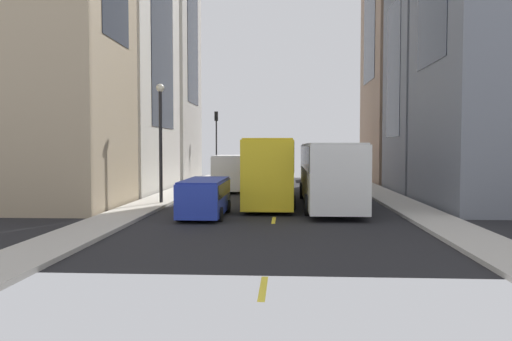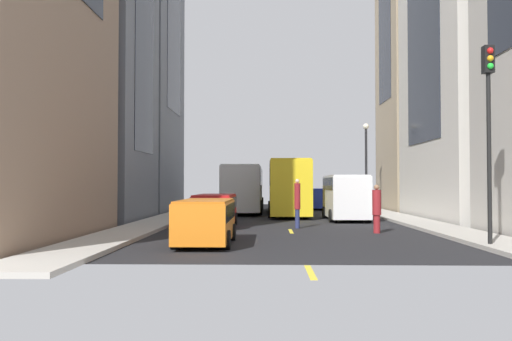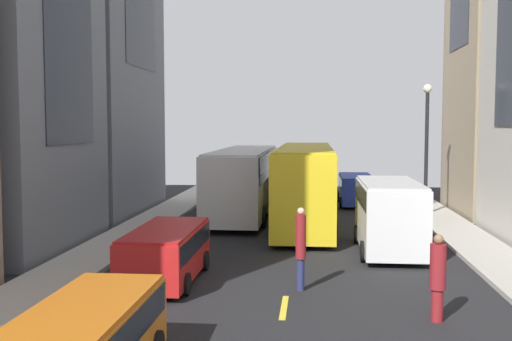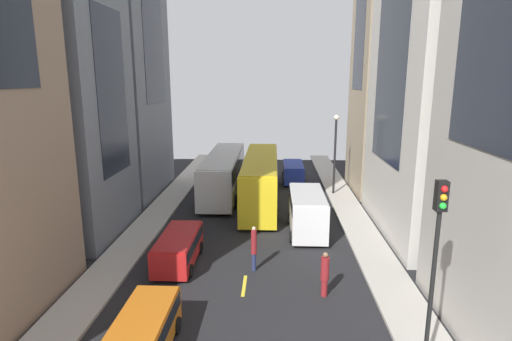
% 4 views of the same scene
% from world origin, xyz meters
% --- Properties ---
extents(ground_plane, '(39.79, 39.79, 0.00)m').
position_xyz_m(ground_plane, '(0.00, 0.00, 0.00)').
color(ground_plane, black).
extents(sidewalk_west, '(2.12, 44.00, 0.15)m').
position_xyz_m(sidewalk_west, '(-6.84, 0.00, 0.07)').
color(sidewalk_west, '#B2ADA3').
rests_on(sidewalk_west, ground).
extents(sidewalk_east, '(2.12, 44.00, 0.15)m').
position_xyz_m(sidewalk_east, '(6.84, 0.00, 0.07)').
color(sidewalk_east, '#B2ADA3').
rests_on(sidewalk_east, ground).
extents(lane_stripe_0, '(0.16, 2.00, 0.01)m').
position_xyz_m(lane_stripe_0, '(0.00, -21.00, 0.01)').
color(lane_stripe_0, yellow).
rests_on(lane_stripe_0, ground).
extents(lane_stripe_1, '(0.16, 2.00, 0.01)m').
position_xyz_m(lane_stripe_1, '(0.00, -10.50, 0.01)').
color(lane_stripe_1, yellow).
rests_on(lane_stripe_1, ground).
extents(lane_stripe_2, '(0.16, 2.00, 0.01)m').
position_xyz_m(lane_stripe_2, '(0.00, 0.00, 0.01)').
color(lane_stripe_2, yellow).
rests_on(lane_stripe_2, ground).
extents(lane_stripe_3, '(0.16, 2.00, 0.01)m').
position_xyz_m(lane_stripe_3, '(0.00, 10.50, 0.01)').
color(lane_stripe_3, yellow).
rests_on(lane_stripe_3, ground).
extents(lane_stripe_4, '(0.16, 2.00, 0.01)m').
position_xyz_m(lane_stripe_4, '(0.00, 21.00, 0.01)').
color(lane_stripe_4, yellow).
rests_on(lane_stripe_4, ground).
extents(building_west_1, '(7.22, 7.75, 17.24)m').
position_xyz_m(building_west_1, '(-11.67, -4.08, 8.62)').
color(building_west_1, slate).
rests_on(building_west_1, ground).
extents(building_east_1, '(8.41, 11.14, 20.15)m').
position_xyz_m(building_east_1, '(12.26, -2.95, 10.07)').
color(building_east_1, beige).
rests_on(building_east_1, ground).
extents(city_bus_white, '(2.80, 12.27, 3.35)m').
position_xyz_m(city_bus_white, '(-2.80, 5.06, 2.01)').
color(city_bus_white, silver).
rests_on(city_bus_white, ground).
extents(streetcar_yellow, '(2.70, 13.19, 3.59)m').
position_xyz_m(streetcar_yellow, '(0.34, 2.79, 2.12)').
color(streetcar_yellow, yellow).
rests_on(streetcar_yellow, ground).
extents(delivery_van_white, '(2.25, 5.20, 2.58)m').
position_xyz_m(delivery_van_white, '(3.43, -3.59, 1.51)').
color(delivery_van_white, white).
rests_on(delivery_van_white, ground).
extents(car_orange_0, '(1.89, 4.22, 1.54)m').
position_xyz_m(car_orange_0, '(-3.15, -15.53, 0.91)').
color(car_orange_0, orange).
rests_on(car_orange_0, ground).
extents(car_blue_1, '(1.99, 4.77, 1.71)m').
position_xyz_m(car_blue_1, '(3.17, 9.51, 1.01)').
color(car_blue_1, '#2338AD').
rests_on(car_blue_1, ground).
extents(car_red_2, '(1.97, 4.60, 1.58)m').
position_xyz_m(car_red_2, '(-3.58, -8.25, 0.93)').
color(car_red_2, red).
rests_on(car_red_2, ground).
extents(pedestrian_walking_far, '(0.37, 0.37, 2.06)m').
position_xyz_m(pedestrian_walking_far, '(3.61, -11.24, 1.09)').
color(pedestrian_walking_far, maroon).
rests_on(pedestrian_walking_far, ground).
extents(pedestrian_crossing_near, '(0.29, 0.29, 2.32)m').
position_xyz_m(pedestrian_crossing_near, '(0.38, -8.89, 1.26)').
color(pedestrian_crossing_near, navy).
rests_on(pedestrian_crossing_near, ground).
extents(traffic_light_near_corner, '(0.32, 0.44, 6.44)m').
position_xyz_m(traffic_light_near_corner, '(6.18, -16.38, 4.59)').
color(traffic_light_near_corner, black).
rests_on(traffic_light_near_corner, ground).
extents(streetlamp_near, '(0.44, 0.44, 6.44)m').
position_xyz_m(streetlamp_near, '(6.28, 5.11, 4.14)').
color(streetlamp_near, black).
rests_on(streetlamp_near, ground).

